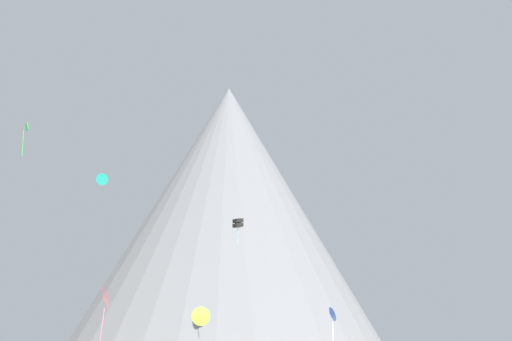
{
  "coord_description": "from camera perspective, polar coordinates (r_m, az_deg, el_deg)",
  "views": [
    {
      "loc": [
        -0.53,
        -35.29,
        4.38
      ],
      "look_at": [
        -2.31,
        48.61,
        25.8
      ],
      "focal_mm": 44.64,
      "sensor_mm": 36.0,
      "label": 1
    }
  ],
  "objects": [
    {
      "name": "kite_rainbow_low",
      "position": [
        69.24,
        -13.46,
        -11.0
      ],
      "size": [
        1.73,
        2.5,
        6.53
      ],
      "rotation": [
        0.0,
        0.0,
        5.09
      ],
      "color": "#E5668C"
    },
    {
      "name": "kite_green_high",
      "position": [
        76.09,
        -19.97,
        3.19
      ],
      "size": [
        0.64,
        0.62,
        3.82
      ],
      "rotation": [
        0.0,
        0.0,
        1.4
      ],
      "color": "green"
    },
    {
      "name": "rock_massif",
      "position": [
        139.26,
        -3.12,
        -5.17
      ],
      "size": [
        77.02,
        77.02,
        58.51
      ],
      "color": "slate",
      "rests_on": "ground_plane"
    },
    {
      "name": "kite_teal_mid",
      "position": [
        89.51,
        -13.59,
        -0.77
      ],
      "size": [
        1.69,
        0.9,
        1.69
      ],
      "rotation": [
        0.0,
        0.0,
        3.12
      ],
      "color": "teal"
    },
    {
      "name": "kite_blue_low",
      "position": [
        86.96,
        6.79,
        -12.72
      ],
      "size": [
        1.44,
        2.13,
        4.81
      ],
      "rotation": [
        0.0,
        0.0,
        4.98
      ],
      "color": "blue"
    },
    {
      "name": "kite_black_mid",
      "position": [
        91.82,
        -1.63,
        -4.74
      ],
      "size": [
        1.67,
        1.65,
        3.9
      ],
      "rotation": [
        0.0,
        0.0,
        5.29
      ],
      "color": "black"
    },
    {
      "name": "kite_lime_low",
      "position": [
        84.3,
        -4.96,
        -12.88
      ],
      "size": [
        2.39,
        0.74,
        2.4
      ],
      "rotation": [
        0.0,
        0.0,
        0.22
      ],
      "color": "#8CD133"
    }
  ]
}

